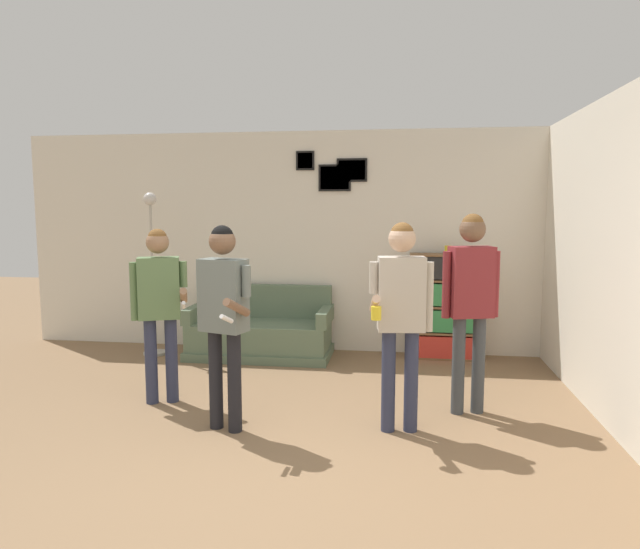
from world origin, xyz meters
TOP-DOWN VIEW (x-y plane):
  - ground_plane at (0.00, 0.00)m, footprint 20.00×20.00m
  - wall_back at (0.00, 3.69)m, footprint 7.65×0.08m
  - wall_right at (2.66, 1.83)m, footprint 0.06×6.06m
  - couch at (-0.69, 3.27)m, footprint 1.69×0.80m
  - bookshelf at (1.48, 3.47)m, footprint 0.83×0.30m
  - floor_lamp at (-1.98, 3.15)m, footprint 0.28×0.28m
  - person_player_foreground_left at (-1.18, 1.51)m, footprint 0.57×0.40m
  - person_player_foreground_center at (-0.41, 0.97)m, footprint 0.48×0.54m
  - person_watcher_holding_cup at (0.97, 1.14)m, footprint 0.50×0.46m
  - person_spectator_near_bookshelf at (1.56, 1.63)m, footprint 0.49×0.29m
  - bottle_on_floor at (-0.99, 2.58)m, footprint 0.07×0.07m
  - drinking_cup at (1.51, 3.47)m, footprint 0.08×0.08m

SIDE VIEW (x-z plane):
  - ground_plane at x=0.00m, z-range 0.00..0.00m
  - bottle_on_floor at x=-0.99m, z-range -0.03..0.23m
  - couch at x=-0.69m, z-range -0.13..0.69m
  - bookshelf at x=1.48m, z-range 0.00..1.24m
  - person_player_foreground_left at x=-1.18m, z-range 0.17..1.76m
  - person_player_foreground_center at x=-0.41m, z-range 0.18..1.82m
  - person_watcher_holding_cup at x=0.97m, z-range 0.19..1.85m
  - person_spectator_near_bookshelf at x=1.56m, z-range 0.20..1.93m
  - floor_lamp at x=-1.98m, z-range 0.11..2.07m
  - drinking_cup at x=1.51m, z-range 1.24..1.34m
  - wall_right at x=2.66m, z-range 0.00..2.70m
  - wall_back at x=0.00m, z-range 0.00..2.70m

